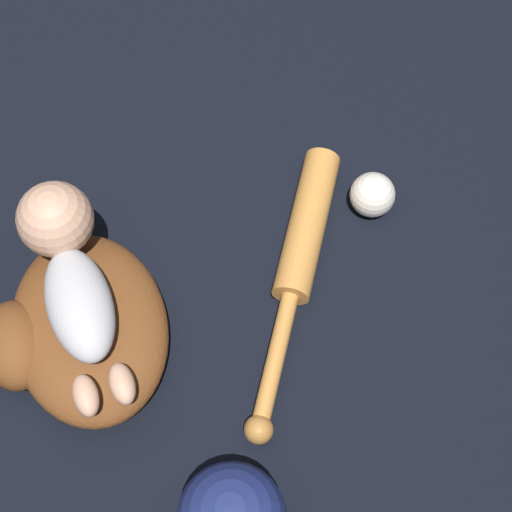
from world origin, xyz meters
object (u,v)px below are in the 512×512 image
object	(u,v)px
baseball_glove	(77,330)
baby_figure	(68,265)
baseball	(372,195)
baseball_bat	(300,254)

from	to	relation	value
baseball_glove	baby_figure	size ratio (longest dim) A/B	1.02
baby_figure	baseball	bearing A→B (deg)	-95.17
baseball_glove	baby_figure	world-z (taller)	baby_figure
baby_figure	baseball_glove	bearing A→B (deg)	155.36
baby_figure	baseball_bat	world-z (taller)	baby_figure
baseball_glove	baby_figure	distance (m)	0.12
baseball	baby_figure	bearing A→B (deg)	84.83
baseball	baseball_bat	bearing A→B (deg)	104.50
baseball_glove	baseball_bat	size ratio (longest dim) A/B	0.87
baby_figure	baseball_bat	bearing A→B (deg)	-104.07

